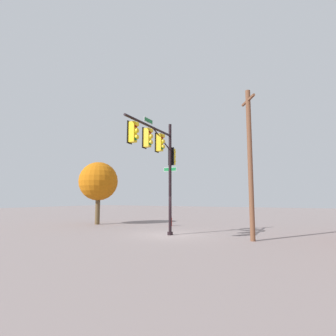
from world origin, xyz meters
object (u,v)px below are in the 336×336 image
object	(u,v)px
signal_pole_assembly	(159,153)
tree_near	(98,181)
fire_hydrant	(171,221)
utility_pole	(250,161)

from	to	relation	value
signal_pole_assembly	tree_near	size ratio (longest dim) A/B	1.28
signal_pole_assembly	fire_hydrant	distance (m)	8.79
utility_pole	tree_near	world-z (taller)	utility_pole
utility_pole	tree_near	size ratio (longest dim) A/B	1.51
utility_pole	fire_hydrant	distance (m)	10.39
signal_pole_assembly	tree_near	distance (m)	10.58
signal_pole_assembly	utility_pole	xyz separation A→B (m)	(-1.57, 5.19, -0.68)
utility_pole	fire_hydrant	world-z (taller)	utility_pole
utility_pole	fire_hydrant	size ratio (longest dim) A/B	10.54
utility_pole	tree_near	xyz separation A→B (m)	(-3.23, -14.54, -0.56)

